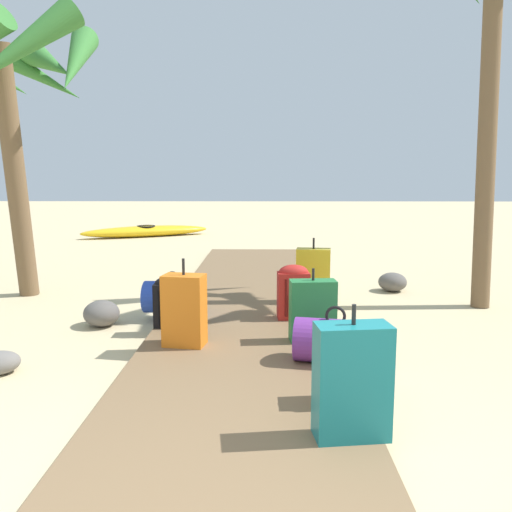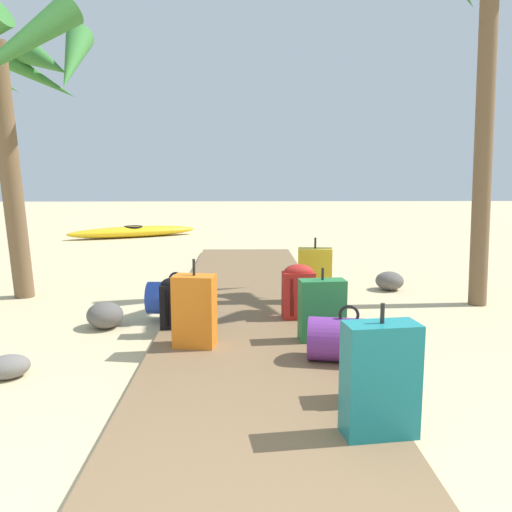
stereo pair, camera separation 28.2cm
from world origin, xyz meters
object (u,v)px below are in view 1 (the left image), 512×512
object	(u,v)px
suitcase_yellow	(313,275)
duffel_bag_blue	(173,297)
backpack_tan	(356,362)
suitcase_orange	(184,310)
palm_tree_near_left	(15,76)
backpack_red	(293,290)
duffel_bag_purple	(335,341)
backpack_black	(169,300)
suitcase_teal	(352,381)
kayak	(146,231)
suitcase_green	(313,311)

from	to	relation	value
suitcase_yellow	duffel_bag_blue	size ratio (longest dim) A/B	1.20
duffel_bag_blue	backpack_tan	world-z (taller)	backpack_tan
suitcase_orange	palm_tree_near_left	world-z (taller)	palm_tree_near_left
backpack_red	duffel_bag_blue	size ratio (longest dim) A/B	0.89
duffel_bag_purple	palm_tree_near_left	size ratio (longest dim) A/B	0.19
suitcase_orange	duffel_bag_blue	world-z (taller)	suitcase_orange
backpack_red	backpack_black	bearing A→B (deg)	-165.79
backpack_red	suitcase_orange	bearing A→B (deg)	-138.35
duffel_bag_purple	suitcase_yellow	size ratio (longest dim) A/B	0.91
suitcase_teal	kayak	bearing A→B (deg)	108.49
suitcase_orange	kayak	size ratio (longest dim) A/B	0.23
suitcase_orange	backpack_tan	xyz separation A→B (m)	(1.29, -1.15, -0.04)
backpack_red	backpack_tan	bearing A→B (deg)	-81.87
backpack_red	suitcase_yellow	world-z (taller)	suitcase_yellow
suitcase_green	palm_tree_near_left	size ratio (longest dim) A/B	0.19
backpack_black	suitcase_orange	bearing A→B (deg)	-67.15
suitcase_teal	palm_tree_near_left	world-z (taller)	palm_tree_near_left
backpack_red	kayak	xyz separation A→B (m)	(-3.44, 8.35, -0.23)
suitcase_teal	duffel_bag_blue	distance (m)	3.09
duffel_bag_purple	palm_tree_near_left	xyz separation A→B (m)	(-3.62, 2.59, 2.52)
suitcase_yellow	kayak	world-z (taller)	suitcase_yellow
duffel_bag_purple	suitcase_yellow	distance (m)	2.04
backpack_red	backpack_tan	xyz separation A→B (m)	(0.29, -2.04, -0.03)
suitcase_orange	palm_tree_near_left	bearing A→B (deg)	137.48
backpack_tan	kayak	world-z (taller)	backpack_tan
duffel_bag_purple	backpack_black	world-z (taller)	backpack_black
suitcase_green	backpack_tan	bearing A→B (deg)	-82.94
suitcase_teal	duffel_bag_purple	size ratio (longest dim) A/B	1.11
backpack_black	kayak	size ratio (longest dim) A/B	0.15
suitcase_teal	backpack_red	distance (m)	2.51
suitcase_green	backpack_tan	distance (m)	1.30
backpack_tan	kayak	size ratio (longest dim) A/B	0.16
suitcase_teal	suitcase_orange	xyz separation A→B (m)	(-1.19, 1.61, -0.01)
duffel_bag_purple	duffel_bag_blue	size ratio (longest dim) A/B	1.09
suitcase_orange	suitcase_yellow	distance (m)	2.06
suitcase_green	duffel_bag_purple	bearing A→B (deg)	-77.08
kayak	palm_tree_near_left	bearing A→B (deg)	-89.38
palm_tree_near_left	kayak	xyz separation A→B (m)	(-0.08, 7.07, -2.63)
duffel_bag_blue	suitcase_orange	bearing A→B (deg)	-74.89
duffel_bag_purple	duffel_bag_blue	distance (m)	2.17
suitcase_green	duffel_bag_blue	size ratio (longest dim) A/B	1.04
backpack_red	suitcase_green	bearing A→B (deg)	-80.05
suitcase_orange	backpack_tan	size ratio (longest dim) A/B	1.49
backpack_black	palm_tree_near_left	bearing A→B (deg)	143.08
backpack_red	suitcase_yellow	bearing A→B (deg)	69.54
suitcase_teal	suitcase_orange	distance (m)	2.00
suitcase_green	suitcase_yellow	distance (m)	1.49
suitcase_teal	backpack_red	xyz separation A→B (m)	(-0.19, 2.50, -0.03)
duffel_bag_purple	backpack_tan	size ratio (longest dim) A/B	1.34
suitcase_teal	palm_tree_near_left	size ratio (longest dim) A/B	0.22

